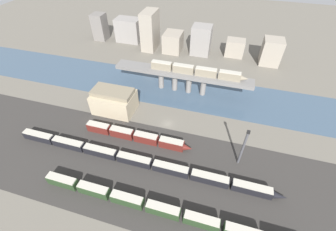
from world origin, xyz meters
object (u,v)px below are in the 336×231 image
object	(u,v)px
train_yard_mid	(138,161)
signal_tower	(243,148)
train_yard_far	(136,136)
warehouse_building	(114,101)
train_on_bridge	(197,71)
train_yard_near	(167,211)

from	to	relation	value
train_yard_mid	signal_tower	size ratio (longest dim) A/B	5.92
train_yard_far	warehouse_building	bearing A→B (deg)	138.53
train_yard_far	train_yard_mid	bearing A→B (deg)	-64.58
train_on_bridge	train_yard_near	world-z (taller)	train_on_bridge
train_on_bridge	train_yard_mid	bearing A→B (deg)	-103.11
train_yard_far	warehouse_building	world-z (taller)	warehouse_building
train_yard_near	train_yard_mid	bearing A→B (deg)	135.49
warehouse_building	train_yard_far	bearing A→B (deg)	-41.47
train_yard_near	train_yard_far	world-z (taller)	train_yard_far
train_yard_mid	train_yard_far	size ratio (longest dim) A/B	2.25
warehouse_building	train_on_bridge	bearing A→B (deg)	35.19
train_yard_near	signal_tower	world-z (taller)	signal_tower
train_on_bridge	train_yard_far	distance (m)	42.00
train_yard_far	train_yard_near	bearing A→B (deg)	-51.79
train_on_bridge	warehouse_building	bearing A→B (deg)	-144.81
train_on_bridge	warehouse_building	xyz separation A→B (m)	(-32.47, -22.90, -7.47)
train_yard_far	signal_tower	distance (m)	40.25
train_yard_near	warehouse_building	xyz separation A→B (m)	(-36.21, 39.75, 3.35)
train_yard_mid	warehouse_building	xyz separation A→B (m)	(-21.29, 25.09, 3.56)
train_yard_mid	train_yard_far	world-z (taller)	train_yard_far
train_yard_mid	signal_tower	distance (m)	36.81
train_yard_far	warehouse_building	xyz separation A→B (m)	(-16.15, 14.28, 3.31)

